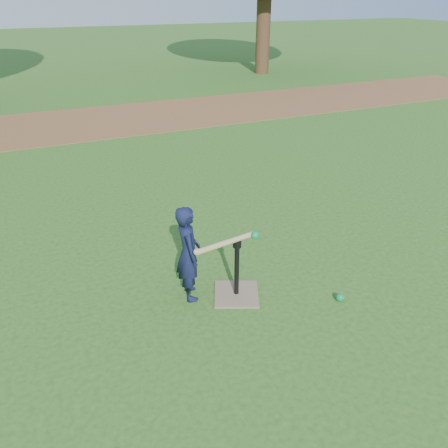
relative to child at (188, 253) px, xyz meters
name	(u,v)px	position (x,y,z in m)	size (l,w,h in m)	color
ground	(259,310)	(0.52, -0.48, -0.48)	(80.00, 80.00, 0.00)	#285116
dirt_strip	(108,120)	(0.52, 7.02, -0.48)	(24.00, 3.00, 0.01)	brown
child	(188,253)	(0.00, 0.00, 0.00)	(0.35, 0.23, 0.97)	#111533
wiffle_ball_ground	(340,297)	(1.29, -0.68, -0.44)	(0.08, 0.08, 0.08)	#0B8040
batting_tee	(236,286)	(0.42, -0.19, -0.37)	(0.57, 0.57, 0.61)	#7C664F
swing_action	(229,242)	(0.33, -0.21, 0.16)	(0.67, 0.15, 0.08)	tan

